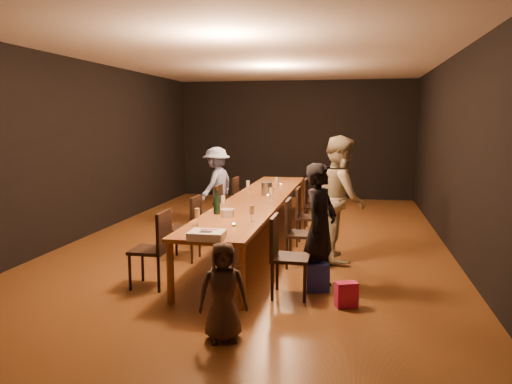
% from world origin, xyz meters
% --- Properties ---
extents(ground, '(10.00, 10.00, 0.00)m').
position_xyz_m(ground, '(0.00, 0.00, 0.00)').
color(ground, '#3F270F').
rests_on(ground, ground).
extents(room_shell, '(6.04, 10.04, 3.02)m').
position_xyz_m(room_shell, '(0.00, 0.00, 2.08)').
color(room_shell, black).
rests_on(room_shell, ground).
extents(table, '(0.90, 6.00, 0.75)m').
position_xyz_m(table, '(0.00, 0.00, 0.70)').
color(table, brown).
rests_on(table, ground).
extents(chair_right_0, '(0.42, 0.42, 0.93)m').
position_xyz_m(chair_right_0, '(0.85, -2.40, 0.47)').
color(chair_right_0, black).
rests_on(chair_right_0, ground).
extents(chair_right_1, '(0.42, 0.42, 0.93)m').
position_xyz_m(chair_right_1, '(0.85, -1.20, 0.47)').
color(chair_right_1, black).
rests_on(chair_right_1, ground).
extents(chair_right_2, '(0.42, 0.42, 0.93)m').
position_xyz_m(chair_right_2, '(0.85, 0.00, 0.47)').
color(chair_right_2, black).
rests_on(chair_right_2, ground).
extents(chair_right_3, '(0.42, 0.42, 0.93)m').
position_xyz_m(chair_right_3, '(0.85, 1.20, 0.47)').
color(chair_right_3, black).
rests_on(chair_right_3, ground).
extents(chair_left_0, '(0.42, 0.42, 0.93)m').
position_xyz_m(chair_left_0, '(-0.85, -2.40, 0.47)').
color(chair_left_0, black).
rests_on(chair_left_0, ground).
extents(chair_left_1, '(0.42, 0.42, 0.93)m').
position_xyz_m(chair_left_1, '(-0.85, -1.20, 0.47)').
color(chair_left_1, black).
rests_on(chair_left_1, ground).
extents(chair_left_2, '(0.42, 0.42, 0.93)m').
position_xyz_m(chair_left_2, '(-0.85, 0.00, 0.47)').
color(chair_left_2, black).
rests_on(chair_left_2, ground).
extents(chair_left_3, '(0.42, 0.42, 0.93)m').
position_xyz_m(chair_left_3, '(-0.85, 1.20, 0.47)').
color(chair_left_3, black).
rests_on(chair_left_3, ground).
extents(woman_birthday, '(0.54, 0.64, 1.50)m').
position_xyz_m(woman_birthday, '(1.15, -2.03, 0.75)').
color(woman_birthday, black).
rests_on(woman_birthday, ground).
extents(woman_tan, '(0.82, 0.98, 1.78)m').
position_xyz_m(woman_tan, '(1.34, -0.73, 0.89)').
color(woman_tan, '#BCB18D').
rests_on(woman_tan, ground).
extents(man_blue, '(0.77, 1.06, 1.47)m').
position_xyz_m(man_blue, '(-1.15, 1.62, 0.74)').
color(man_blue, '#7C8EC0').
rests_on(man_blue, ground).
extents(child, '(0.52, 0.42, 0.92)m').
position_xyz_m(child, '(0.40, -3.66, 0.46)').
color(child, '#3E2D23').
rests_on(child, ground).
extents(gift_bag_red, '(0.26, 0.20, 0.27)m').
position_xyz_m(gift_bag_red, '(1.49, -2.62, 0.14)').
color(gift_bag_red, '#C31D51').
rests_on(gift_bag_red, ground).
extents(gift_bag_blue, '(0.31, 0.25, 0.34)m').
position_xyz_m(gift_bag_blue, '(1.13, -2.17, 0.17)').
color(gift_bag_blue, '#23379B').
rests_on(gift_bag_blue, ground).
extents(birthday_cake, '(0.38, 0.31, 0.09)m').
position_xyz_m(birthday_cake, '(0.02, -2.90, 0.79)').
color(birthday_cake, white).
rests_on(birthday_cake, table).
extents(plate_stack, '(0.19, 0.19, 0.10)m').
position_xyz_m(plate_stack, '(-0.07, -1.68, 0.80)').
color(plate_stack, silver).
rests_on(plate_stack, table).
extents(champagne_bottle, '(0.11, 0.11, 0.37)m').
position_xyz_m(champagne_bottle, '(-0.26, -1.51, 0.93)').
color(champagne_bottle, black).
rests_on(champagne_bottle, table).
extents(ice_bucket, '(0.21, 0.21, 0.20)m').
position_xyz_m(ice_bucket, '(0.08, 0.40, 0.85)').
color(ice_bucket, '#A7A6AB').
rests_on(ice_bucket, table).
extents(wineglass_0, '(0.06, 0.06, 0.21)m').
position_xyz_m(wineglass_0, '(-0.29, -2.26, 0.85)').
color(wineglass_0, beige).
rests_on(wineglass_0, table).
extents(wineglass_1, '(0.06, 0.06, 0.21)m').
position_xyz_m(wineglass_1, '(0.30, -1.92, 0.85)').
color(wineglass_1, beige).
rests_on(wineglass_1, table).
extents(wineglass_2, '(0.06, 0.06, 0.21)m').
position_xyz_m(wineglass_2, '(-0.25, -1.22, 0.85)').
color(wineglass_2, silver).
rests_on(wineglass_2, table).
extents(wineglass_3, '(0.06, 0.06, 0.21)m').
position_xyz_m(wineglass_3, '(0.27, -0.29, 0.85)').
color(wineglass_3, beige).
rests_on(wineglass_3, table).
extents(wineglass_4, '(0.06, 0.06, 0.21)m').
position_xyz_m(wineglass_4, '(-0.28, 0.56, 0.85)').
color(wineglass_4, silver).
rests_on(wineglass_4, table).
extents(wineglass_5, '(0.06, 0.06, 0.21)m').
position_xyz_m(wineglass_5, '(0.12, 1.15, 0.85)').
color(wineglass_5, silver).
rests_on(wineglass_5, table).
extents(tealight_near, '(0.05, 0.05, 0.03)m').
position_xyz_m(tealight_near, '(0.15, -2.23, 0.77)').
color(tealight_near, '#B2B7B2').
rests_on(tealight_near, table).
extents(tealight_mid, '(0.05, 0.05, 0.03)m').
position_xyz_m(tealight_mid, '(0.15, 0.11, 0.77)').
color(tealight_mid, '#B2B7B2').
rests_on(tealight_mid, table).
extents(tealight_far, '(0.05, 0.05, 0.03)m').
position_xyz_m(tealight_far, '(0.15, 1.57, 0.77)').
color(tealight_far, '#B2B7B2').
rests_on(tealight_far, table).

